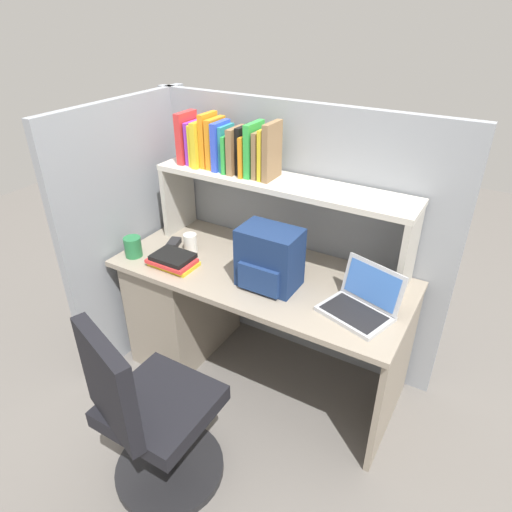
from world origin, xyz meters
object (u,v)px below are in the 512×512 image
backpack (269,259)px  computer_mouse (174,243)px  snack_canister (133,247)px  office_chair (151,421)px  laptop (361,303)px  paper_cup (190,243)px

backpack → computer_mouse: (-0.68, 0.08, -0.13)m
snack_canister → office_chair: 0.98m
laptop → backpack: backpack is taller
backpack → snack_canister: size_ratio=2.69×
computer_mouse → paper_cup: 0.14m
laptop → office_chair: 1.08m
computer_mouse → office_chair: 1.05m
backpack → paper_cup: backpack is taller
office_chair → snack_canister: bearing=-25.3°
backpack → snack_canister: (-0.80, -0.13, -0.09)m
laptop → snack_canister: 1.29m
paper_cup → snack_canister: snack_canister is taller
laptop → backpack: 0.49m
office_chair → computer_mouse: bearing=-38.7°
paper_cup → laptop: bearing=-3.3°
paper_cup → office_chair: size_ratio=0.12×
paper_cup → snack_canister: (-0.25, -0.21, 0.00)m
laptop → computer_mouse: 1.17m
laptop → office_chair: (-0.64, -0.78, -0.39)m
backpack → snack_canister: backpack is taller
laptop → computer_mouse: bearing=176.8°
computer_mouse → backpack: bearing=-26.4°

